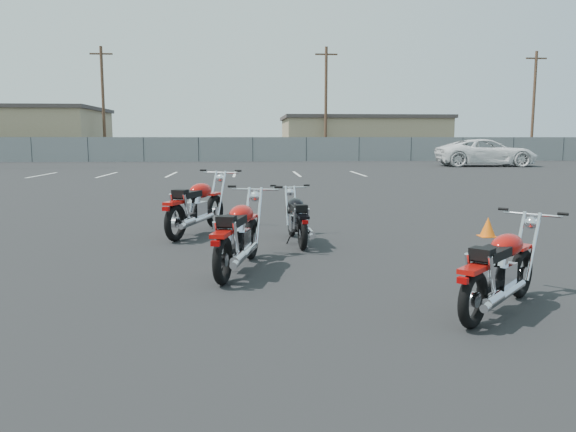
{
  "coord_description": "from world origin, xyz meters",
  "views": [
    {
      "loc": [
        -0.34,
        -7.06,
        1.72
      ],
      "look_at": [
        0.2,
        0.6,
        0.65
      ],
      "focal_mm": 35.0,
      "sensor_mm": 36.0,
      "label": 1
    }
  ],
  "objects": [
    {
      "name": "utility_pole_d",
      "position": [
        24.0,
        40.0,
        4.69
      ],
      "size": [
        1.8,
        0.24,
        9.0
      ],
      "color": "#462E20",
      "rests_on": "ground"
    },
    {
      "name": "parking_line_stripes",
      "position": [
        -2.5,
        20.0,
        0.0
      ],
      "size": [
        15.12,
        4.0,
        0.01
      ],
      "color": "silver",
      "rests_on": "ground"
    },
    {
      "name": "motorcycle_rear_red",
      "position": [
        2.14,
        -1.81,
        0.43
      ],
      "size": [
        1.59,
        1.61,
        0.93
      ],
      "color": "black",
      "rests_on": "ground"
    },
    {
      "name": "tan_building_east",
      "position": [
        10.0,
        44.0,
        1.86
      ],
      "size": [
        14.4,
        9.4,
        3.7
      ],
      "color": "#9A8663",
      "rests_on": "ground"
    },
    {
      "name": "chainlink_fence",
      "position": [
        -0.0,
        35.0,
        0.9
      ],
      "size": [
        80.06,
        0.06,
        1.8
      ],
      "color": "slate",
      "rests_on": "ground"
    },
    {
      "name": "ground",
      "position": [
        0.0,
        0.0,
        0.0
      ],
      "size": [
        120.0,
        120.0,
        0.0
      ],
      "primitive_type": "plane",
      "color": "black",
      "rests_on": "ground"
    },
    {
      "name": "motorcycle_front_red",
      "position": [
        -1.28,
        3.01,
        0.5
      ],
      "size": [
        1.27,
        2.23,
        1.11
      ],
      "color": "black",
      "rests_on": "ground"
    },
    {
      "name": "motorcycle_second_black",
      "position": [
        0.46,
        2.03,
        0.41
      ],
      "size": [
        0.71,
        1.83,
        0.9
      ],
      "color": "black",
      "rests_on": "ground"
    },
    {
      "name": "motorcycle_third_red",
      "position": [
        -0.47,
        0.12,
        0.47
      ],
      "size": [
        0.95,
        2.1,
        1.03
      ],
      "color": "black",
      "rests_on": "ground"
    },
    {
      "name": "utility_pole_c",
      "position": [
        6.0,
        39.0,
        4.69
      ],
      "size": [
        1.8,
        0.24,
        9.0
      ],
      "color": "#462E20",
      "rests_on": "ground"
    },
    {
      "name": "utility_pole_b",
      "position": [
        -12.0,
        40.0,
        4.69
      ],
      "size": [
        1.8,
        0.24,
        9.0
      ],
      "color": "#462E20",
      "rests_on": "ground"
    },
    {
      "name": "training_cone_near",
      "position": [
        3.85,
        2.4,
        0.17
      ],
      "size": [
        0.29,
        0.29,
        0.34
      ],
      "color": "orange",
      "rests_on": "ground"
    },
    {
      "name": "white_van",
      "position": [
        14.36,
        26.89,
        1.32
      ],
      "size": [
        3.23,
        7.09,
        2.63
      ],
      "primitive_type": "imported",
      "rotation": [
        0.0,
        0.0,
        1.5
      ],
      "color": "white",
      "rests_on": "ground"
    }
  ]
}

